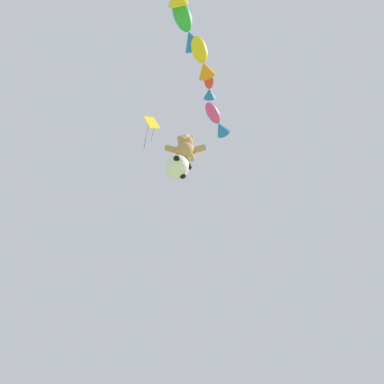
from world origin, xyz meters
The scene contains 7 objects.
teddy_bear_kite centered at (-0.98, 4.90, 13.40)m, with size 1.97×0.87×2.00m.
soccer_ball_kite centered at (-1.29, 4.90, 11.92)m, with size 1.17×1.17×1.08m.
fish_kite_magenta centered at (0.74, 5.16, 16.52)m, with size 1.63×2.22×0.80m.
fish_kite_crimson centered at (0.29, 3.45, 17.12)m, with size 0.69×1.52×0.66m.
fish_kite_goldfin centered at (-0.11, 1.80, 16.32)m, with size 1.36×2.07×0.89m.
fish_kite_emerald centered at (-0.82, 0.54, 16.86)m, with size 1.63×2.37×0.98m.
diamond_kite centered at (-2.83, 4.91, 15.71)m, with size 0.88×0.78×3.03m.
Camera 1 is at (-0.54, -2.96, 1.35)m, focal length 28.00 mm.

